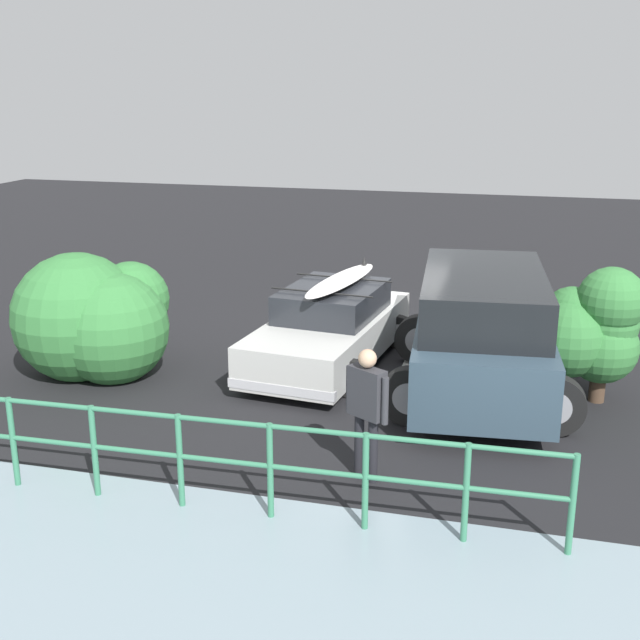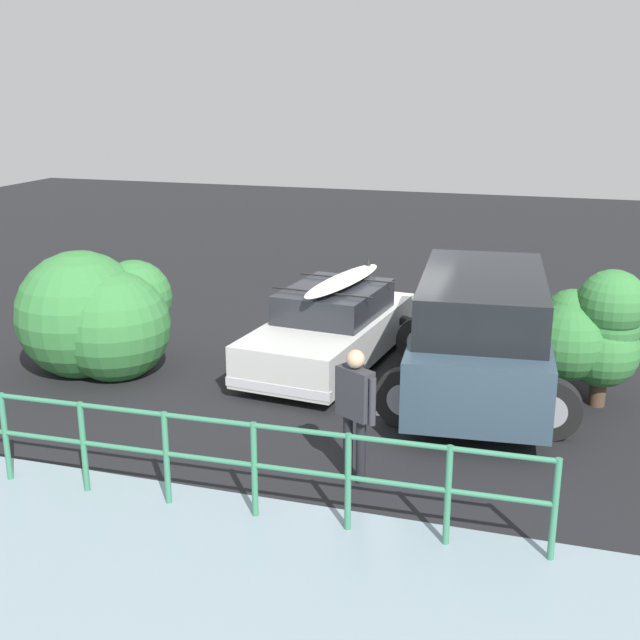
{
  "view_description": "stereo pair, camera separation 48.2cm",
  "coord_description": "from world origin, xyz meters",
  "px_view_note": "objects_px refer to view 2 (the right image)",
  "views": [
    {
      "loc": [
        -2.58,
        13.23,
        4.58
      ],
      "look_at": [
        0.56,
        1.36,
        0.95
      ],
      "focal_mm": 45.0,
      "sensor_mm": 36.0,
      "label": 1
    },
    {
      "loc": [
        -3.05,
        13.09,
        4.58
      ],
      "look_at": [
        0.56,
        1.36,
        0.95
      ],
      "focal_mm": 45.0,
      "sensor_mm": 36.0,
      "label": 2
    }
  ],
  "objects_px": {
    "suv_car": "(480,334)",
    "bush_near_left": "(99,317)",
    "person_bystander": "(355,403)",
    "bush_near_right": "(590,332)",
    "sedan_car": "(332,328)"
  },
  "relations": [
    {
      "from": "suv_car",
      "to": "person_bystander",
      "type": "bearing_deg",
      "value": 70.44
    },
    {
      "from": "person_bystander",
      "to": "bush_near_right",
      "type": "height_order",
      "value": "bush_near_right"
    },
    {
      "from": "bush_near_left",
      "to": "person_bystander",
      "type": "bearing_deg",
      "value": 153.57
    },
    {
      "from": "person_bystander",
      "to": "bush_near_left",
      "type": "height_order",
      "value": "bush_near_left"
    },
    {
      "from": "suv_car",
      "to": "bush_near_left",
      "type": "distance_m",
      "value": 6.12
    },
    {
      "from": "bush_near_right",
      "to": "sedan_car",
      "type": "bearing_deg",
      "value": -8.08
    },
    {
      "from": "person_bystander",
      "to": "bush_near_left",
      "type": "distance_m",
      "value": 5.55
    },
    {
      "from": "suv_car",
      "to": "person_bystander",
      "type": "height_order",
      "value": "suv_car"
    },
    {
      "from": "suv_car",
      "to": "bush_near_left",
      "type": "xyz_separation_m",
      "value": [
        6.08,
        0.66,
        -0.07
      ]
    },
    {
      "from": "suv_car",
      "to": "bush_near_right",
      "type": "xyz_separation_m",
      "value": [
        -1.55,
        -0.21,
        0.12
      ]
    },
    {
      "from": "sedan_car",
      "to": "person_bystander",
      "type": "height_order",
      "value": "person_bystander"
    },
    {
      "from": "person_bystander",
      "to": "bush_near_right",
      "type": "distance_m",
      "value": 4.27
    },
    {
      "from": "bush_near_right",
      "to": "suv_car",
      "type": "bearing_deg",
      "value": 7.67
    },
    {
      "from": "suv_car",
      "to": "person_bystander",
      "type": "distance_m",
      "value": 3.32
    },
    {
      "from": "suv_car",
      "to": "sedan_car",
      "type": "bearing_deg",
      "value": -17.23
    }
  ]
}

